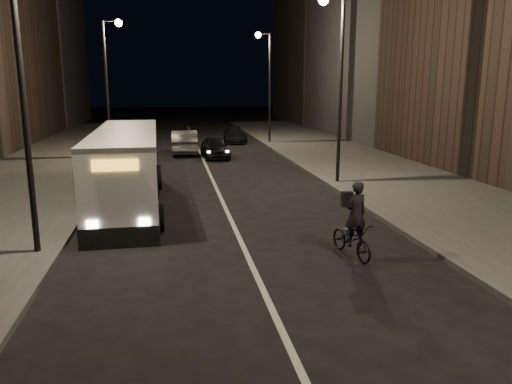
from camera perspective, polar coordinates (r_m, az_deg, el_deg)
name	(u,v)px	position (r m, az deg, el deg)	size (l,w,h in m)	color
ground	(270,304)	(10.87, 1.56, -12.69)	(180.00, 180.00, 0.00)	black
sidewalk_right	(379,173)	(26.26, 13.85, 2.08)	(7.00, 70.00, 0.16)	#333331
sidewalk_left	(26,185)	(24.96, -24.81, 0.76)	(7.00, 70.00, 0.16)	#333331
building_row_right	(407,3)	(41.69, 16.88, 19.99)	(8.00, 61.00, 21.00)	black
streetlight_right_mid	(336,65)	(22.86, 9.08, 14.11)	(1.20, 0.44, 8.12)	black
streetlight_right_far	(266,73)	(38.36, 1.19, 13.49)	(1.20, 0.44, 8.12)	black
streetlight_left_near	(30,52)	(14.09, -24.45, 14.38)	(1.20, 0.44, 8.12)	black
streetlight_left_far	(110,70)	(31.84, -16.32, 13.24)	(1.20, 0.44, 8.12)	black
city_bus	(127,165)	(19.57, -14.50, 3.03)	(2.72, 10.74, 2.88)	white
cyclist_on_bicycle	(353,232)	(13.63, 11.00, -4.49)	(1.01, 1.93, 2.12)	black
car_near	(215,147)	(31.48, -4.71, 5.10)	(1.53, 3.81, 1.30)	black
car_mid	(184,142)	(33.62, -8.18, 5.69)	(1.64, 4.70, 1.55)	#323234
car_far	(235,135)	(39.63, -2.44, 6.52)	(1.63, 4.02, 1.17)	black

